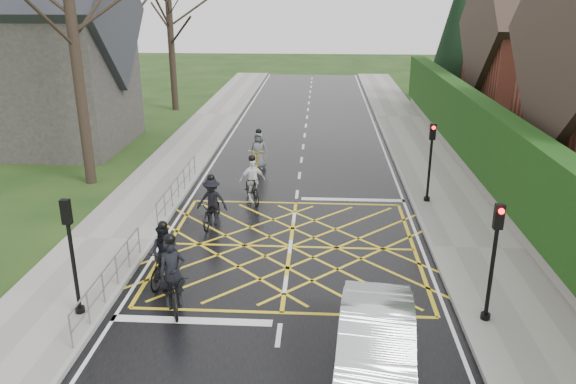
# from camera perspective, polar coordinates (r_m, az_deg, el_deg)

# --- Properties ---
(ground) EXTENTS (120.00, 120.00, 0.00)m
(ground) POSITION_cam_1_polar(r_m,az_deg,el_deg) (18.35, 0.23, -5.59)
(ground) COLOR black
(ground) RESTS_ON ground
(road) EXTENTS (9.00, 80.00, 0.01)m
(road) POSITION_cam_1_polar(r_m,az_deg,el_deg) (18.34, 0.23, -5.58)
(road) COLOR black
(road) RESTS_ON ground
(sidewalk_right) EXTENTS (3.00, 80.00, 0.15)m
(sidewalk_right) POSITION_cam_1_polar(r_m,az_deg,el_deg) (18.99, 18.71, -5.55)
(sidewalk_right) COLOR gray
(sidewalk_right) RESTS_ON ground
(sidewalk_left) EXTENTS (3.00, 80.00, 0.15)m
(sidewalk_left) POSITION_cam_1_polar(r_m,az_deg,el_deg) (19.55, -17.67, -4.68)
(sidewalk_left) COLOR gray
(sidewalk_left) RESTS_ON ground
(stone_wall) EXTENTS (0.50, 38.00, 0.70)m
(stone_wall) POSITION_cam_1_polar(r_m,az_deg,el_deg) (24.74, 19.28, 0.94)
(stone_wall) COLOR slate
(stone_wall) RESTS_ON ground
(hedge) EXTENTS (0.90, 38.00, 2.80)m
(hedge) POSITION_cam_1_polar(r_m,az_deg,el_deg) (24.26, 19.74, 4.86)
(hedge) COLOR black
(hedge) RESTS_ON stone_wall
(house_far) EXTENTS (9.80, 8.80, 10.30)m
(house_far) POSITION_cam_1_polar(r_m,az_deg,el_deg) (37.39, 25.76, 12.48)
(house_far) COLOR maroon
(house_far) RESTS_ON ground
(conifer) EXTENTS (4.60, 4.60, 10.00)m
(conifer) POSITION_cam_1_polar(r_m,az_deg,el_deg) (43.78, 16.99, 15.17)
(conifer) COLOR black
(conifer) RESTS_ON ground
(church) EXTENTS (8.80, 7.80, 11.00)m
(church) POSITION_cam_1_polar(r_m,az_deg,el_deg) (32.14, -23.97, 12.88)
(church) COLOR #2D2B28
(church) RESTS_ON ground
(tree_far) EXTENTS (8.40, 8.40, 10.40)m
(tree_far) POSITION_cam_1_polar(r_m,az_deg,el_deg) (39.89, -12.06, 18.37)
(tree_far) COLOR black
(tree_far) RESTS_ON ground
(railing_south) EXTENTS (0.05, 5.04, 1.03)m
(railing_south) POSITION_cam_1_polar(r_m,az_deg,el_deg) (15.85, -17.70, -7.75)
(railing_south) COLOR slate
(railing_south) RESTS_ON ground
(railing_north) EXTENTS (0.05, 6.04, 1.03)m
(railing_north) POSITION_cam_1_polar(r_m,az_deg,el_deg) (22.44, -11.13, 1.00)
(railing_north) COLOR slate
(railing_north) RESTS_ON ground
(traffic_light_ne) EXTENTS (0.24, 0.31, 3.21)m
(traffic_light_ne) POSITION_cam_1_polar(r_m,az_deg,el_deg) (22.06, 14.22, 2.82)
(traffic_light_ne) COLOR black
(traffic_light_ne) RESTS_ON ground
(traffic_light_se) EXTENTS (0.24, 0.31, 3.21)m
(traffic_light_se) POSITION_cam_1_polar(r_m,az_deg,el_deg) (14.44, 20.06, -6.93)
(traffic_light_se) COLOR black
(traffic_light_se) RESTS_ON ground
(traffic_light_sw) EXTENTS (0.24, 0.31, 3.21)m
(traffic_light_sw) POSITION_cam_1_polar(r_m,az_deg,el_deg) (14.83, -21.01, -6.33)
(traffic_light_sw) COLOR black
(traffic_light_sw) RESTS_ON ground
(cyclist_rear) EXTENTS (1.44, 2.24, 2.06)m
(cyclist_rear) POSITION_cam_1_polar(r_m,az_deg,el_deg) (15.11, -11.66, -9.09)
(cyclist_rear) COLOR black
(cyclist_rear) RESTS_ON ground
(cyclist_back) EXTENTS (0.93, 1.91, 1.85)m
(cyclist_back) POSITION_cam_1_polar(r_m,az_deg,el_deg) (16.35, -12.40, -6.69)
(cyclist_back) COLOR black
(cyclist_back) RESTS_ON ground
(cyclist_mid) EXTENTS (1.15, 1.96, 1.85)m
(cyclist_mid) POSITION_cam_1_polar(r_m,az_deg,el_deg) (20.03, -7.73, -1.44)
(cyclist_mid) COLOR black
(cyclist_mid) RESTS_ON ground
(cyclist_front) EXTENTS (1.20, 1.96, 1.90)m
(cyclist_front) POSITION_cam_1_polar(r_m,az_deg,el_deg) (22.01, -3.65, 0.73)
(cyclist_front) COLOR black
(cyclist_front) RESTS_ON ground
(cyclist_lead) EXTENTS (0.98, 2.03, 1.90)m
(cyclist_lead) POSITION_cam_1_polar(r_m,az_deg,el_deg) (26.20, -2.98, 3.77)
(cyclist_lead) COLOR gold
(cyclist_lead) RESTS_ON ground
(car) EXTENTS (2.03, 4.69, 1.50)m
(car) POSITION_cam_1_polar(r_m,az_deg,el_deg) (12.45, 8.90, -15.28)
(car) COLOR silver
(car) RESTS_ON ground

